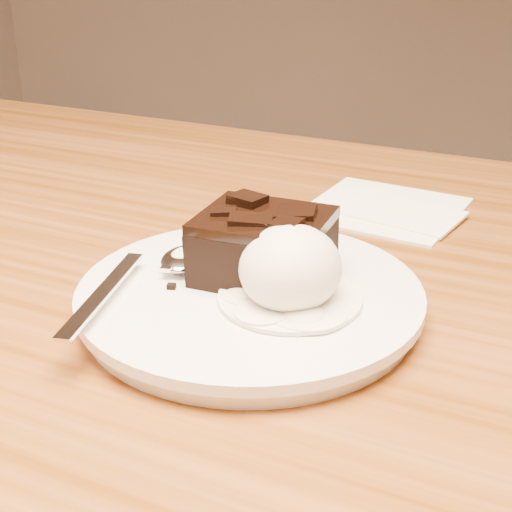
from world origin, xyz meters
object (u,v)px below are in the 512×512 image
at_px(napkin, 384,207).
at_px(ice_cream_scoop, 290,268).
at_px(brownie, 264,250).
at_px(spoon, 184,261).
at_px(plate, 250,300).

bearing_deg(napkin, ice_cream_scoop, -88.61).
distance_m(brownie, spoon, 0.06).
distance_m(spoon, napkin, 0.25).
distance_m(plate, ice_cream_scoop, 0.05).
distance_m(plate, napkin, 0.24).
bearing_deg(brownie, ice_cream_scoop, -39.68).
distance_m(ice_cream_scoop, spoon, 0.09).
relative_size(plate, spoon, 1.31).
relative_size(plate, brownie, 2.74).
relative_size(brownie, ice_cream_scoop, 1.22).
xyz_separation_m(brownie, spoon, (-0.06, -0.01, -0.02)).
height_order(ice_cream_scoop, spoon, ice_cream_scoop).
relative_size(brownie, spoon, 0.48).
bearing_deg(napkin, spoon, -110.25).
xyz_separation_m(plate, napkin, (0.03, 0.24, -0.01)).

